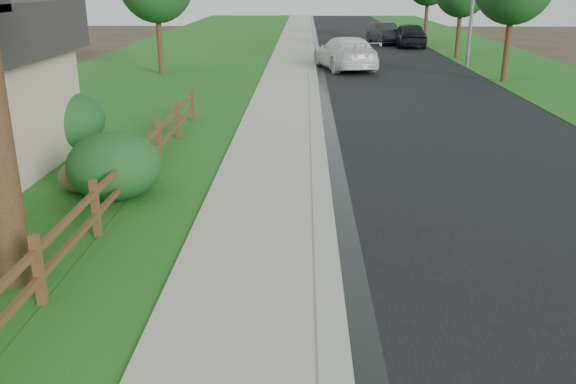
{
  "coord_description": "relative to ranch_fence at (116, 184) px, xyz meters",
  "views": [
    {
      "loc": [
        0.02,
        -4.61,
        4.3
      ],
      "look_at": [
        -0.26,
        5.54,
        0.79
      ],
      "focal_mm": 38.0,
      "sensor_mm": 36.0,
      "label": 1
    }
  ],
  "objects": [
    {
      "name": "wet_gutter",
      "position": [
        4.35,
        28.6,
        -0.6
      ],
      "size": [
        0.5,
        90.0,
        0.0
      ],
      "primitive_type": "cube",
      "color": "black",
      "rests_on": "road"
    },
    {
      "name": "verge_far",
      "position": [
        15.1,
        28.6,
        -0.6
      ],
      "size": [
        6.0,
        90.0,
        0.04
      ],
      "primitive_type": "cube",
      "color": "#195217",
      "rests_on": "ground"
    },
    {
      "name": "boulder",
      "position": [
        -1.1,
        1.27,
        -0.26
      ],
      "size": [
        1.11,
        0.85,
        0.72
      ],
      "primitive_type": "ellipsoid",
      "rotation": [
        0.0,
        0.0,
        0.03
      ],
      "color": "brown",
      "rests_on": "ground"
    },
    {
      "name": "grass_strip",
      "position": [
        0.8,
        28.6,
        -0.59
      ],
      "size": [
        1.6,
        90.0,
        0.06
      ],
      "primitive_type": "cube",
      "color": "#195217",
      "rests_on": "ground"
    },
    {
      "name": "curb",
      "position": [
        4.0,
        28.6,
        -0.56
      ],
      "size": [
        0.4,
        90.0,
        0.12
      ],
      "primitive_type": "cube",
      "color": "gray",
      "rests_on": "ground"
    },
    {
      "name": "sidewalk",
      "position": [
        2.7,
        28.6,
        -0.57
      ],
      "size": [
        2.2,
        90.0,
        0.1
      ],
      "primitive_type": "cube",
      "color": "#A4A08F",
      "rests_on": "ground"
    },
    {
      "name": "road",
      "position": [
        8.2,
        28.6,
        -0.61
      ],
      "size": [
        8.0,
        90.0,
        0.02
      ],
      "primitive_type": "cube",
      "color": "black",
      "rests_on": "ground"
    },
    {
      "name": "dark_car_far",
      "position": [
        9.37,
        34.75,
        0.14
      ],
      "size": [
        2.3,
        4.67,
        1.47
      ],
      "primitive_type": "imported",
      "rotation": [
        0.0,
        0.0,
        0.17
      ],
      "color": "black",
      "rests_on": "road"
    },
    {
      "name": "shrub_c",
      "position": [
        -0.3,
        0.95,
        0.09
      ],
      "size": [
        1.98,
        1.98,
        1.41
      ],
      "primitive_type": "ellipsoid",
      "rotation": [
        0.0,
        0.0,
        0.01
      ],
      "color": "#18451D",
      "rests_on": "ground"
    },
    {
      "name": "white_suv",
      "position": [
        5.68,
        20.97,
        0.22
      ],
      "size": [
        3.47,
        6.01,
        1.64
      ],
      "primitive_type": "imported",
      "rotation": [
        0.0,
        0.0,
        3.36
      ],
      "color": "white",
      "rests_on": "road"
    },
    {
      "name": "shrub_d",
      "position": [
        -2.9,
        4.79,
        0.18
      ],
      "size": [
        2.58,
        2.58,
        1.59
      ],
      "primitive_type": "ellipsoid",
      "rotation": [
        0.0,
        0.0,
        0.11
      ],
      "color": "#18451D",
      "rests_on": "ground"
    },
    {
      "name": "dark_car_mid",
      "position": [
        10.8,
        32.56,
        0.23
      ],
      "size": [
        1.95,
        4.84,
        1.65
      ],
      "primitive_type": "imported",
      "rotation": [
        0.0,
        0.0,
        3.14
      ],
      "color": "black",
      "rests_on": "road"
    },
    {
      "name": "ranch_fence",
      "position": [
        0.0,
        0.0,
        0.0
      ],
      "size": [
        0.12,
        16.92,
        1.1
      ],
      "color": "#55291C",
      "rests_on": "ground"
    },
    {
      "name": "lawn_near",
      "position": [
        -4.4,
        28.6,
        -0.6
      ],
      "size": [
        9.0,
        90.0,
        0.04
      ],
      "primitive_type": "cube",
      "color": "#195217",
      "rests_on": "ground"
    }
  ]
}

